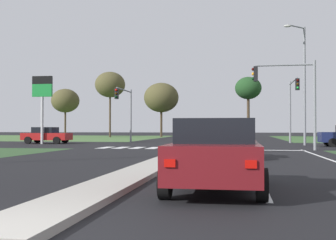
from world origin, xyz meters
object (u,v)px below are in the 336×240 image
object	(u,v)px
treeline_near	(65,101)
treeline_fourth	(248,89)
car_red_second	(46,135)
treeline_second	(110,85)
car_grey_fourth	(224,141)
fuel_price_totem	(42,94)
treeline_third	(161,98)
car_maroon_near	(216,154)
traffic_signal_near_right	(292,89)
traffic_signal_far_left	(125,104)
traffic_signal_far_right	(293,99)
car_blue_third	(202,132)
pedestrian_at_median	(212,129)
street_lamp_second	(303,79)

from	to	relation	value
treeline_near	treeline_fourth	bearing A→B (deg)	-1.44
car_red_second	treeline_second	distance (m)	28.58
car_grey_fourth	fuel_price_totem	xyz separation A→B (m)	(-16.27, 15.26, 3.52)
car_red_second	treeline_fourth	size ratio (longest dim) A/B	0.47
car_red_second	treeline_third	size ratio (longest dim) A/B	0.50
treeline_near	treeline_fourth	xyz separation A→B (m)	(28.79, -0.72, 1.45)
car_maroon_near	car_red_second	bearing A→B (deg)	121.89
traffic_signal_near_right	treeline_second	xyz separation A→B (m)	(-22.90, 35.81, 4.23)
treeline_third	treeline_fourth	bearing A→B (deg)	-4.56
traffic_signal_far_left	treeline_near	size ratio (longest dim) A/B	0.69
traffic_signal_far_right	treeline_third	bearing A→B (deg)	122.23
car_blue_third	car_red_second	bearing A→B (deg)	62.78
car_maroon_near	pedestrian_at_median	distance (m)	38.79
fuel_price_totem	treeline_near	size ratio (longest dim) A/B	0.77
traffic_signal_near_right	car_blue_third	bearing A→B (deg)	104.92
traffic_signal_near_right	fuel_price_totem	distance (m)	21.49
car_grey_fourth	traffic_signal_far_left	size ratio (longest dim) A/B	0.80
fuel_price_totem	treeline_second	world-z (taller)	treeline_second
car_maroon_near	car_blue_third	distance (m)	50.03
traffic_signal_near_right	treeline_fourth	xyz separation A→B (m)	(-1.94, 36.37, 3.38)
treeline_second	car_maroon_near	bearing A→B (deg)	-70.53
traffic_signal_far_left	treeline_fourth	xyz separation A→B (m)	(11.87, 25.20, 3.59)
street_lamp_second	pedestrian_at_median	bearing A→B (deg)	122.15
car_red_second	car_blue_third	bearing A→B (deg)	152.78
traffic_signal_far_left	fuel_price_totem	world-z (taller)	fuel_price_totem
car_red_second	treeline_second	bearing A→B (deg)	-174.65
treeline_near	treeline_third	world-z (taller)	treeline_third
traffic_signal_far_right	traffic_signal_far_left	size ratio (longest dim) A/B	1.08
street_lamp_second	treeline_second	size ratio (longest dim) A/B	0.94
traffic_signal_far_right	street_lamp_second	world-z (taller)	street_lamp_second
car_blue_third	treeline_second	xyz separation A→B (m)	(-14.51, 4.31, 7.27)
fuel_price_totem	treeline_second	bearing A→B (deg)	95.34
traffic_signal_near_right	fuel_price_totem	xyz separation A→B (m)	(-20.23, 7.23, 0.50)
traffic_signal_far_right	treeline_fourth	bearing A→B (deg)	97.53
treeline_near	treeline_third	distance (m)	15.57
traffic_signal_near_right	traffic_signal_far_left	distance (m)	17.77
car_maroon_near	treeline_near	bearing A→B (deg)	115.94
fuel_price_totem	treeline_near	xyz separation A→B (m)	(-10.50, 29.87, 1.42)
fuel_price_totem	treeline_third	xyz separation A→B (m)	(5.06, 30.20, 1.77)
treeline_fourth	car_grey_fourth	bearing A→B (deg)	-92.60
traffic_signal_far_right	treeline_near	world-z (taller)	treeline_near
car_maroon_near	traffic_signal_far_right	distance (m)	30.10
pedestrian_at_median	traffic_signal_far_left	bearing A→B (deg)	178.92
traffic_signal_near_right	traffic_signal_far_left	size ratio (longest dim) A/B	1.06
car_grey_fourth	pedestrian_at_median	distance (m)	28.51
car_blue_third	treeline_fourth	world-z (taller)	treeline_fourth
treeline_third	traffic_signal_near_right	bearing A→B (deg)	-67.94
treeline_near	treeline_third	xyz separation A→B (m)	(15.56, 0.33, 0.35)
traffic_signal_far_left	traffic_signal_far_right	bearing A→B (deg)	-0.04
treeline_third	treeline_fourth	xyz separation A→B (m)	(13.22, -1.05, 1.11)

